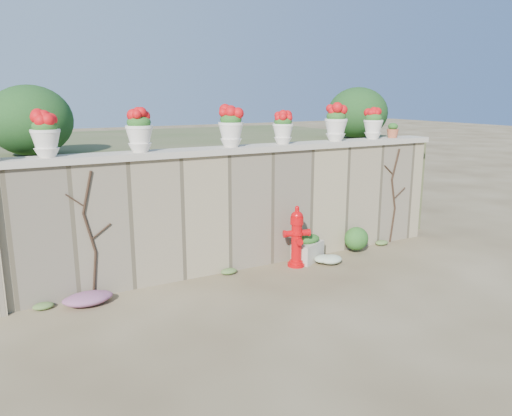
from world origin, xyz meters
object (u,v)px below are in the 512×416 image
fire_hydrant (297,236)px  urn_pot_0 (45,135)px  planter_box (308,249)px  terracotta_pot (393,131)px

fire_hydrant → urn_pot_0: 4.30m
planter_box → terracotta_pot: bearing=-15.6°
planter_box → terracotta_pot: (2.25, 0.37, 2.00)m
urn_pot_0 → terracotta_pot: bearing=-0.0°
planter_box → terracotta_pot: terracotta_pot is taller
planter_box → terracotta_pot: size_ratio=2.44×
fire_hydrant → terracotta_pot: terracotta_pot is taller
fire_hydrant → planter_box: bearing=37.2°
urn_pot_0 → terracotta_pot: 6.44m
fire_hydrant → planter_box: (0.33, 0.13, -0.31)m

